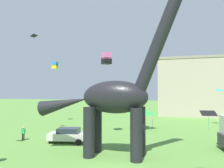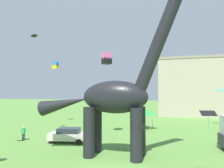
{
  "view_description": "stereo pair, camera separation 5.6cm",
  "coord_description": "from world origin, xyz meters",
  "px_view_note": "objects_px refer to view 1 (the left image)",
  "views": [
    {
      "loc": [
        4.24,
        -14.18,
        5.45
      ],
      "look_at": [
        -1.01,
        3.94,
        6.09
      ],
      "focal_mm": 35.41,
      "sensor_mm": 36.0,
      "label": 1
    },
    {
      "loc": [
        4.3,
        -14.16,
        5.45
      ],
      "look_at": [
        -1.01,
        3.94,
        6.09
      ],
      "focal_mm": 35.41,
      "sensor_mm": 36.0,
      "label": 2
    }
  ],
  "objects_px": {
    "dinosaur_sculpture": "(114,97)",
    "kite_mid_center": "(34,36)",
    "kite_apex": "(55,65)",
    "kite_high_right": "(106,58)",
    "person_vendor_side": "(23,132)",
    "kite_drifting": "(208,113)",
    "parked_sedan_left": "(69,135)",
    "festival_canopy_tent": "(142,111)",
    "kite_mid_left": "(219,90)"
  },
  "relations": [
    {
      "from": "parked_sedan_left",
      "to": "kite_drifting",
      "type": "height_order",
      "value": "kite_drifting"
    },
    {
      "from": "kite_mid_center",
      "to": "kite_apex",
      "type": "bearing_deg",
      "value": 105.82
    },
    {
      "from": "kite_drifting",
      "to": "festival_canopy_tent",
      "type": "bearing_deg",
      "value": 110.23
    },
    {
      "from": "kite_high_right",
      "to": "kite_mid_left",
      "type": "bearing_deg",
      "value": 41.75
    },
    {
      "from": "person_vendor_side",
      "to": "kite_high_right",
      "type": "xyz_separation_m",
      "value": [
        8.37,
        4.28,
        8.51
      ]
    },
    {
      "from": "parked_sedan_left",
      "to": "person_vendor_side",
      "type": "height_order",
      "value": "parked_sedan_left"
    },
    {
      "from": "kite_mid_left",
      "to": "dinosaur_sculpture",
      "type": "bearing_deg",
      "value": -119.87
    },
    {
      "from": "festival_canopy_tent",
      "to": "kite_mid_left",
      "type": "height_order",
      "value": "kite_mid_left"
    },
    {
      "from": "dinosaur_sculpture",
      "to": "festival_canopy_tent",
      "type": "bearing_deg",
      "value": 96.4
    },
    {
      "from": "festival_canopy_tent",
      "to": "kite_mid_center",
      "type": "bearing_deg",
      "value": -146.53
    },
    {
      "from": "dinosaur_sculpture",
      "to": "kite_apex",
      "type": "bearing_deg",
      "value": 141.33
    },
    {
      "from": "dinosaur_sculpture",
      "to": "kite_drifting",
      "type": "xyz_separation_m",
      "value": [
        6.89,
        -3.97,
        -0.82
      ]
    },
    {
      "from": "person_vendor_side",
      "to": "kite_high_right",
      "type": "height_order",
      "value": "kite_high_right"
    },
    {
      "from": "parked_sedan_left",
      "to": "person_vendor_side",
      "type": "relative_size",
      "value": 2.9
    },
    {
      "from": "dinosaur_sculpture",
      "to": "kite_apex",
      "type": "distance_m",
      "value": 22.13
    },
    {
      "from": "festival_canopy_tent",
      "to": "person_vendor_side",
      "type": "bearing_deg",
      "value": -136.41
    },
    {
      "from": "person_vendor_side",
      "to": "kite_mid_left",
      "type": "distance_m",
      "value": 29.18
    },
    {
      "from": "dinosaur_sculpture",
      "to": "person_vendor_side",
      "type": "height_order",
      "value": "dinosaur_sculpture"
    },
    {
      "from": "kite_mid_center",
      "to": "kite_apex",
      "type": "distance_m",
      "value": 10.48
    },
    {
      "from": "kite_apex",
      "to": "kite_high_right",
      "type": "relative_size",
      "value": 0.84
    },
    {
      "from": "kite_mid_center",
      "to": "kite_mid_left",
      "type": "xyz_separation_m",
      "value": [
        23.8,
        14.49,
        -6.83
      ]
    },
    {
      "from": "kite_apex",
      "to": "dinosaur_sculpture",
      "type": "bearing_deg",
      "value": -46.16
    },
    {
      "from": "kite_mid_center",
      "to": "kite_high_right",
      "type": "distance_m",
      "value": 9.79
    },
    {
      "from": "parked_sedan_left",
      "to": "kite_mid_center",
      "type": "xyz_separation_m",
      "value": [
        -6.17,
        2.4,
        11.69
      ]
    },
    {
      "from": "dinosaur_sculpture",
      "to": "kite_drifting",
      "type": "relative_size",
      "value": 12.03
    },
    {
      "from": "person_vendor_side",
      "to": "kite_apex",
      "type": "relative_size",
      "value": 1.31
    },
    {
      "from": "kite_mid_left",
      "to": "kite_apex",
      "type": "xyz_separation_m",
      "value": [
        -26.58,
        -4.71,
        4.29
      ]
    },
    {
      "from": "dinosaur_sculpture",
      "to": "kite_mid_center",
      "type": "height_order",
      "value": "dinosaur_sculpture"
    },
    {
      "from": "dinosaur_sculpture",
      "to": "festival_canopy_tent",
      "type": "xyz_separation_m",
      "value": [
        0.27,
        13.99,
        -2.44
      ]
    },
    {
      "from": "person_vendor_side",
      "to": "kite_apex",
      "type": "distance_m",
      "value": 15.92
    },
    {
      "from": "parked_sedan_left",
      "to": "person_vendor_side",
      "type": "distance_m",
      "value": 5.38
    },
    {
      "from": "kite_mid_left",
      "to": "person_vendor_side",
      "type": "bearing_deg",
      "value": -142.99
    },
    {
      "from": "person_vendor_side",
      "to": "kite_drifting",
      "type": "bearing_deg",
      "value": 24.6
    },
    {
      "from": "festival_canopy_tent",
      "to": "kite_apex",
      "type": "bearing_deg",
      "value": 174.12
    },
    {
      "from": "kite_mid_left",
      "to": "kite_drifting",
      "type": "distance_m",
      "value": 24.74
    },
    {
      "from": "kite_mid_left",
      "to": "kite_apex",
      "type": "bearing_deg",
      "value": -169.96
    },
    {
      "from": "parked_sedan_left",
      "to": "person_vendor_side",
      "type": "xyz_separation_m",
      "value": [
        -5.36,
        -0.45,
        0.13
      ]
    },
    {
      "from": "dinosaur_sculpture",
      "to": "parked_sedan_left",
      "type": "bearing_deg",
      "value": 158.08
    },
    {
      "from": "parked_sedan_left",
      "to": "kite_mid_left",
      "type": "bearing_deg",
      "value": 32.2
    },
    {
      "from": "kite_apex",
      "to": "kite_high_right",
      "type": "bearing_deg",
      "value": -34.89
    },
    {
      "from": "person_vendor_side",
      "to": "kite_mid_left",
      "type": "xyz_separation_m",
      "value": [
        22.99,
        17.33,
        4.73
      ]
    },
    {
      "from": "festival_canopy_tent",
      "to": "kite_mid_left",
      "type": "distance_m",
      "value": 13.36
    },
    {
      "from": "person_vendor_side",
      "to": "festival_canopy_tent",
      "type": "xyz_separation_m",
      "value": [
        11.62,
        11.06,
        1.61
      ]
    },
    {
      "from": "kite_mid_left",
      "to": "kite_apex",
      "type": "relative_size",
      "value": 1.18
    },
    {
      "from": "person_vendor_side",
      "to": "kite_drifting",
      "type": "distance_m",
      "value": 19.77
    },
    {
      "from": "dinosaur_sculpture",
      "to": "festival_canopy_tent",
      "type": "distance_m",
      "value": 14.2
    },
    {
      "from": "person_vendor_side",
      "to": "kite_apex",
      "type": "xyz_separation_m",
      "value": [
        -3.59,
        12.62,
        9.02
      ]
    },
    {
      "from": "dinosaur_sculpture",
      "to": "kite_mid_left",
      "type": "xyz_separation_m",
      "value": [
        11.64,
        20.26,
        0.68
      ]
    },
    {
      "from": "kite_mid_left",
      "to": "kite_drifting",
      "type": "height_order",
      "value": "kite_mid_left"
    },
    {
      "from": "person_vendor_side",
      "to": "kite_mid_center",
      "type": "xyz_separation_m",
      "value": [
        -0.81,
        2.84,
        11.56
      ]
    }
  ]
}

